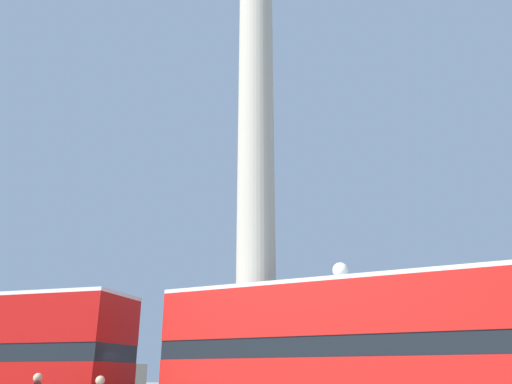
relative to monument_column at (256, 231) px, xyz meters
name	(u,v)px	position (x,y,z in m)	size (l,w,h in m)	color
monument_column	(256,231)	(0.00, 0.00, 0.00)	(5.89, 5.89, 23.82)	#ADA593
bus_c	(350,351)	(3.96, -2.88, -4.66)	(11.32, 3.64, 4.29)	red
equestrian_statue	(106,377)	(-8.61, 2.96, -5.38)	(3.39, 2.67, 5.59)	#ADA593
street_lamp	(343,320)	(3.55, -1.59, -3.69)	(0.51, 0.51, 5.18)	black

